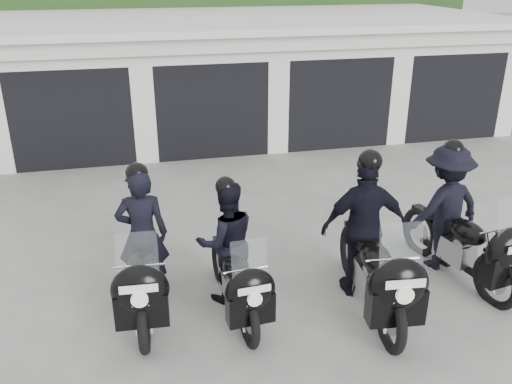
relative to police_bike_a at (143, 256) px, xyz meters
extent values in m
plane|color=#9A9A95|center=(1.84, 0.37, -0.80)|extent=(80.00, 80.00, 0.00)
cube|color=white|center=(1.84, 8.87, 0.60)|extent=(16.00, 6.00, 2.80)
cube|color=white|center=(1.84, 8.67, 2.08)|extent=(16.40, 6.80, 0.16)
cube|color=white|center=(1.84, 5.62, 1.85)|extent=(16.40, 0.12, 0.40)
cube|color=black|center=(1.84, 5.85, -0.68)|extent=(16.00, 0.06, 0.24)
cube|color=black|center=(-1.26, 7.07, 0.30)|extent=(2.60, 2.60, 2.20)
cube|color=white|center=(-1.26, 6.02, 1.70)|extent=(2.60, 0.50, 0.60)
cube|color=white|center=(0.29, 6.02, 0.60)|extent=(0.50, 0.50, 2.80)
cube|color=black|center=(1.84, 7.07, 0.30)|extent=(2.60, 2.60, 2.20)
cube|color=white|center=(1.84, 6.02, 1.70)|extent=(2.60, 0.50, 0.60)
cube|color=white|center=(3.39, 6.02, 0.60)|extent=(0.50, 0.50, 2.80)
cube|color=black|center=(4.94, 7.07, 0.30)|extent=(2.60, 2.60, 2.20)
cube|color=white|center=(4.94, 6.02, 1.70)|extent=(2.60, 0.50, 0.60)
cube|color=white|center=(6.49, 6.02, 0.60)|extent=(0.50, 0.50, 2.80)
cube|color=black|center=(8.04, 7.07, 0.30)|extent=(2.60, 2.60, 2.20)
cube|color=white|center=(8.04, 6.02, 1.70)|extent=(2.60, 0.50, 0.60)
cube|color=white|center=(9.59, 6.02, 0.60)|extent=(0.50, 0.50, 2.80)
cube|color=#1C3814|center=(1.84, 12.87, 1.35)|extent=(20.00, 2.00, 4.30)
cylinder|color=black|center=(4.84, 14.37, 0.85)|extent=(0.24, 0.24, 3.30)
cylinder|color=black|center=(9.34, 14.37, 0.85)|extent=(0.24, 0.24, 3.30)
torus|color=black|center=(-0.05, -0.76, -0.47)|extent=(0.17, 0.78, 0.77)
torus|color=black|center=(0.05, 0.76, -0.47)|extent=(0.17, 0.78, 0.77)
cube|color=#AEADB3|center=(0.00, 0.02, -0.39)|extent=(0.32, 0.60, 0.34)
cube|color=black|center=(0.00, 0.00, -0.56)|extent=(0.18, 1.38, 0.06)
ellipsoid|color=black|center=(-0.01, -0.16, -0.03)|extent=(0.38, 0.63, 0.31)
cube|color=black|center=(0.02, 0.29, -0.01)|extent=(0.32, 0.60, 0.11)
ellipsoid|color=black|center=(-0.06, -0.85, 0.03)|extent=(0.69, 0.39, 0.64)
cube|color=black|center=(-0.06, -0.85, -0.21)|extent=(0.63, 0.27, 0.42)
cube|color=#B2BFC6|center=(-0.06, -0.82, 0.46)|extent=(0.47, 0.15, 0.54)
cylinder|color=silver|center=(-0.04, -0.64, 0.22)|extent=(0.59, 0.07, 0.03)
cube|color=white|center=(-0.07, -1.03, 0.16)|extent=(0.42, 0.04, 0.10)
cube|color=white|center=(-0.07, -1.00, -0.03)|extent=(0.19, 0.03, 0.11)
imported|color=black|center=(0.02, 0.32, 0.14)|extent=(0.71, 0.49, 1.86)
sphere|color=black|center=(0.02, 0.32, 1.01)|extent=(0.29, 0.29, 0.29)
torus|color=black|center=(1.17, -0.97, -0.50)|extent=(0.16, 0.71, 0.71)
torus|color=black|center=(1.07, 0.42, -0.50)|extent=(0.16, 0.71, 0.71)
cube|color=#AEADB3|center=(1.12, -0.25, -0.43)|extent=(0.29, 0.55, 0.31)
cube|color=black|center=(1.12, -0.27, -0.58)|extent=(0.17, 1.26, 0.06)
ellipsoid|color=black|center=(1.13, -0.42, -0.10)|extent=(0.36, 0.58, 0.28)
cube|color=black|center=(1.10, 0.00, -0.08)|extent=(0.29, 0.55, 0.10)
ellipsoid|color=black|center=(1.18, -1.05, -0.04)|extent=(0.63, 0.37, 0.58)
cube|color=black|center=(1.18, -1.05, -0.26)|extent=(0.58, 0.26, 0.39)
cube|color=#B2BFC6|center=(1.18, -1.02, 0.35)|extent=(0.43, 0.14, 0.49)
cylinder|color=silver|center=(1.17, -0.85, 0.13)|extent=(0.54, 0.07, 0.03)
cube|color=white|center=(1.19, -1.21, 0.08)|extent=(0.39, 0.04, 0.09)
cube|color=white|center=(1.19, -1.18, -0.10)|extent=(0.17, 0.03, 0.10)
imported|color=black|center=(1.10, 0.02, 0.05)|extent=(0.87, 0.70, 1.70)
sphere|color=black|center=(1.10, 0.02, 0.85)|extent=(0.26, 0.26, 0.26)
torus|color=black|center=(2.80, -1.42, -0.44)|extent=(0.21, 0.84, 0.83)
torus|color=black|center=(2.97, 0.21, -0.44)|extent=(0.21, 0.84, 0.83)
cube|color=#AEADB3|center=(2.89, -0.58, -0.36)|extent=(0.36, 0.65, 0.36)
cube|color=black|center=(2.88, -0.60, -0.55)|extent=(0.24, 1.48, 0.07)
ellipsoid|color=black|center=(2.87, -0.77, 0.02)|extent=(0.43, 0.69, 0.33)
cube|color=black|center=(2.92, -0.29, 0.05)|extent=(0.36, 0.65, 0.11)
ellipsoid|color=black|center=(2.79, -1.51, 0.09)|extent=(0.75, 0.45, 0.68)
cube|color=black|center=(2.79, -1.51, -0.17)|extent=(0.68, 0.32, 0.46)
cube|color=#B2BFC6|center=(2.80, -1.48, 0.55)|extent=(0.51, 0.18, 0.58)
cylinder|color=silver|center=(2.82, -1.28, 0.30)|extent=(0.64, 0.10, 0.03)
cube|color=white|center=(2.77, -1.70, 0.23)|extent=(0.45, 0.06, 0.10)
cube|color=white|center=(2.78, -1.67, 0.02)|extent=(0.21, 0.04, 0.11)
imported|color=black|center=(2.92, -0.26, 0.20)|extent=(1.23, 0.78, 2.00)
sphere|color=black|center=(2.92, -0.26, 1.14)|extent=(0.31, 0.31, 0.31)
torus|color=black|center=(4.56, -0.94, -0.46)|extent=(0.26, 0.80, 0.79)
torus|color=black|center=(4.29, 0.60, -0.46)|extent=(0.26, 0.80, 0.79)
cube|color=#AEADB3|center=(4.42, -0.15, -0.38)|extent=(0.38, 0.64, 0.35)
cube|color=black|center=(4.43, -0.17, -0.56)|extent=(0.33, 1.40, 0.07)
ellipsoid|color=black|center=(4.46, -0.33, -0.01)|extent=(0.46, 0.68, 0.31)
cube|color=black|center=(4.37, 0.13, 0.01)|extent=(0.38, 0.64, 0.11)
ellipsoid|color=black|center=(4.58, -1.02, 0.05)|extent=(0.74, 0.47, 0.65)
cube|color=black|center=(4.58, -1.02, -0.20)|extent=(0.66, 0.35, 0.43)
cube|color=#B2BFC6|center=(4.57, -0.99, 0.48)|extent=(0.49, 0.21, 0.55)
cylinder|color=silver|center=(4.54, -0.81, 0.25)|extent=(0.60, 0.14, 0.03)
imported|color=black|center=(4.37, 0.15, 0.16)|extent=(1.32, 0.84, 1.90)
sphere|color=black|center=(4.37, 0.15, 1.05)|extent=(0.29, 0.29, 0.29)
camera|label=1|loc=(0.04, -6.23, 3.45)|focal=38.00mm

